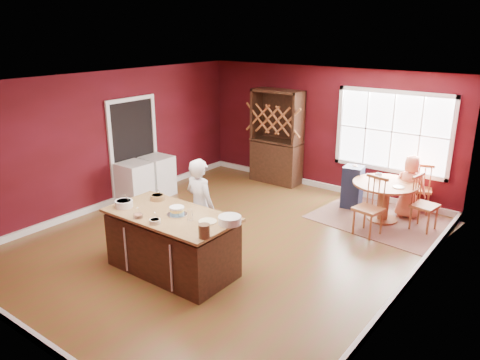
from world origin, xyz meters
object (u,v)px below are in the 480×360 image
object	(u,v)px
chair_north	(420,187)
hutch	(277,137)
high_chair	(352,186)
dryer	(157,176)
toddler	(356,168)
chair_south	(369,206)
baker	(200,206)
washer	(135,183)
dining_table	(385,194)
chair_east	(425,203)
layer_cake	(177,211)
kitchen_island	(172,244)
seated_woman	(410,187)

from	to	relation	value
chair_north	hutch	bearing A→B (deg)	-14.18
high_chair	dryer	bearing A→B (deg)	-161.53
toddler	dryer	bearing A→B (deg)	-152.71
chair_south	chair_north	size ratio (longest dim) A/B	1.01
baker	chair_north	bearing A→B (deg)	-114.78
chair_north	dryer	xyz separation A→B (m)	(-4.85, -2.40, -0.09)
washer	toddler	bearing A→B (deg)	34.56
dining_table	hutch	distance (m)	3.03
chair_east	dryer	size ratio (longest dim) A/B	1.19
chair_east	hutch	world-z (taller)	hutch
washer	dryer	world-z (taller)	washer
layer_cake	chair_south	bearing A→B (deg)	59.66
kitchen_island	layer_cake	size ratio (longest dim) A/B	6.61
hutch	dining_table	bearing A→B (deg)	-14.40
baker	chair_south	size ratio (longest dim) A/B	1.48
kitchen_island	dining_table	world-z (taller)	kitchen_island
baker	chair_south	xyz separation A→B (m)	(1.90, 2.25, -0.26)
high_chair	hutch	bearing A→B (deg)	159.66
chair_east	hutch	xyz separation A→B (m)	(-3.62, 0.72, 0.57)
dining_table	washer	size ratio (longest dim) A/B	1.38
dining_table	chair_east	world-z (taller)	chair_east
hutch	chair_east	bearing A→B (deg)	-11.25
layer_cake	chair_east	bearing A→B (deg)	56.88
toddler	hutch	bearing A→B (deg)	169.62
layer_cake	seated_woman	world-z (taller)	seated_woman
baker	high_chair	world-z (taller)	baker
dining_table	layer_cake	xyz separation A→B (m)	(-1.71, -3.73, 0.45)
dining_table	toddler	world-z (taller)	toddler
dining_table	hutch	xyz separation A→B (m)	(-2.88, 0.74, 0.55)
seated_woman	hutch	world-z (taller)	hutch
kitchen_island	seated_woman	world-z (taller)	seated_woman
seated_woman	washer	size ratio (longest dim) A/B	1.42
kitchen_island	chair_south	distance (m)	3.49
chair_east	toddler	xyz separation A→B (m)	(-1.49, 0.33, 0.30)
chair_east	washer	distance (m)	5.64
kitchen_island	seated_woman	xyz separation A→B (m)	(2.12, 4.22, 0.17)
dining_table	hutch	bearing A→B (deg)	165.60
kitchen_island	dryer	world-z (taller)	kitchen_island
chair_south	dryer	distance (m)	4.53
kitchen_island	chair_east	size ratio (longest dim) A/B	1.93
layer_cake	hutch	bearing A→B (deg)	104.70
baker	toddler	distance (m)	3.58
toddler	chair_south	bearing A→B (deg)	-56.02
chair_north	dining_table	bearing A→B (deg)	48.72
seated_woman	hutch	bearing A→B (deg)	-12.29
high_chair	toddler	world-z (taller)	toddler
kitchen_island	toddler	size ratio (longest dim) A/B	7.55
chair_north	high_chair	size ratio (longest dim) A/B	1.16
dryer	layer_cake	bearing A→B (deg)	-38.43
dining_table	toddler	bearing A→B (deg)	154.98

